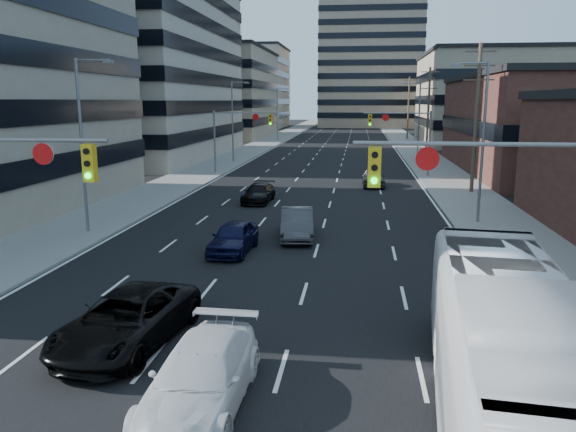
# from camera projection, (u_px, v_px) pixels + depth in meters

# --- Properties ---
(road_surface) EXTENTS (18.00, 300.00, 0.02)m
(road_surface) POSITION_uv_depth(u_px,v_px,m) (344.00, 130.00, 135.37)
(road_surface) COLOR black
(road_surface) RESTS_ON ground
(sidewalk_left) EXTENTS (5.00, 300.00, 0.15)m
(sidewalk_left) POSITION_uv_depth(u_px,v_px,m) (297.00, 129.00, 136.77)
(sidewalk_left) COLOR slate
(sidewalk_left) RESTS_ON ground
(sidewalk_right) EXTENTS (5.00, 300.00, 0.15)m
(sidewalk_right) POSITION_uv_depth(u_px,v_px,m) (393.00, 130.00, 133.95)
(sidewalk_right) COLOR slate
(sidewalk_right) RESTS_ON ground
(office_left_mid) EXTENTS (26.00, 34.00, 28.00)m
(office_left_mid) POSITION_uv_depth(u_px,v_px,m) (107.00, 41.00, 67.85)
(office_left_mid) COLOR #ADA089
(office_left_mid) RESTS_ON ground
(office_left_far) EXTENTS (20.00, 30.00, 16.00)m
(office_left_far) POSITION_uv_depth(u_px,v_px,m) (215.00, 95.00, 107.56)
(office_left_far) COLOR gray
(office_left_far) RESTS_ON ground
(storefront_right_mid) EXTENTS (20.00, 30.00, 9.00)m
(storefront_right_mid) POSITION_uv_depth(u_px,v_px,m) (573.00, 126.00, 53.79)
(storefront_right_mid) COLOR #472119
(storefront_right_mid) RESTS_ON ground
(office_right_far) EXTENTS (22.00, 28.00, 14.00)m
(office_right_far) POSITION_uv_depth(u_px,v_px,m) (494.00, 100.00, 90.08)
(office_right_far) COLOR gray
(office_right_far) RESTS_ON ground
(apartment_tower) EXTENTS (26.00, 26.00, 58.00)m
(apartment_tower) POSITION_uv_depth(u_px,v_px,m) (371.00, 15.00, 148.20)
(apartment_tower) COLOR gray
(apartment_tower) RESTS_ON ground
(bg_block_left) EXTENTS (24.00, 24.00, 20.00)m
(bg_block_left) POSITION_uv_depth(u_px,v_px,m) (239.00, 88.00, 146.51)
(bg_block_left) COLOR #ADA089
(bg_block_left) RESTS_ON ground
(bg_block_right) EXTENTS (22.00, 22.00, 12.00)m
(bg_block_right) POSITION_uv_depth(u_px,v_px,m) (483.00, 104.00, 130.23)
(bg_block_right) COLOR gray
(bg_block_right) RESTS_ON ground
(signal_near_right) EXTENTS (6.59, 0.33, 6.00)m
(signal_near_right) POSITION_uv_depth(u_px,v_px,m) (500.00, 199.00, 15.05)
(signal_near_right) COLOR slate
(signal_near_right) RESTS_ON ground
(signal_far_left) EXTENTS (6.09, 0.33, 6.00)m
(signal_far_left) POSITION_uv_depth(u_px,v_px,m) (238.00, 129.00, 52.86)
(signal_far_left) COLOR slate
(signal_far_left) RESTS_ON ground
(signal_far_right) EXTENTS (6.09, 0.33, 6.00)m
(signal_far_right) POSITION_uv_depth(u_px,v_px,m) (404.00, 130.00, 50.97)
(signal_far_right) COLOR slate
(signal_far_right) RESTS_ON ground
(utility_pole_block) EXTENTS (2.20, 0.28, 11.00)m
(utility_pole_block) POSITION_uv_depth(u_px,v_px,m) (476.00, 116.00, 41.38)
(utility_pole_block) COLOR #4C3D2D
(utility_pole_block) RESTS_ON ground
(utility_pole_midblock) EXTENTS (2.20, 0.28, 11.00)m
(utility_pole_midblock) POSITION_uv_depth(u_px,v_px,m) (428.00, 110.00, 70.53)
(utility_pole_midblock) COLOR #4C3D2D
(utility_pole_midblock) RESTS_ON ground
(utility_pole_distant) EXTENTS (2.20, 0.28, 11.00)m
(utility_pole_distant) POSITION_uv_depth(u_px,v_px,m) (408.00, 107.00, 99.67)
(utility_pole_distant) COLOR #4C3D2D
(utility_pole_distant) RESTS_ON ground
(streetlight_left_near) EXTENTS (2.03, 0.22, 9.00)m
(streetlight_left_near) POSITION_uv_depth(u_px,v_px,m) (84.00, 138.00, 28.75)
(streetlight_left_near) COLOR slate
(streetlight_left_near) RESTS_ON ground
(streetlight_left_mid) EXTENTS (2.03, 0.22, 9.00)m
(streetlight_left_mid) POSITION_uv_depth(u_px,v_px,m) (234.00, 117.00, 62.75)
(streetlight_left_mid) COLOR slate
(streetlight_left_mid) RESTS_ON ground
(streetlight_left_far) EXTENTS (2.03, 0.22, 9.00)m
(streetlight_left_far) POSITION_uv_depth(u_px,v_px,m) (278.00, 111.00, 96.76)
(streetlight_left_far) COLOR slate
(streetlight_left_far) RESTS_ON ground
(streetlight_right_near) EXTENTS (2.03, 0.22, 9.00)m
(streetlight_right_near) POSITION_uv_depth(u_px,v_px,m) (481.00, 135.00, 31.07)
(streetlight_right_near) COLOR slate
(streetlight_right_near) RESTS_ON ground
(streetlight_right_far) EXTENTS (2.03, 0.22, 9.00)m
(streetlight_right_far) POSITION_uv_depth(u_px,v_px,m) (418.00, 117.00, 65.07)
(streetlight_right_far) COLOR slate
(streetlight_right_far) RESTS_ON ground
(black_pickup) EXTENTS (3.20, 5.78, 1.53)m
(black_pickup) POSITION_uv_depth(u_px,v_px,m) (127.00, 320.00, 16.07)
(black_pickup) COLOR black
(black_pickup) RESTS_ON ground
(white_van) EXTENTS (2.13, 5.11, 1.47)m
(white_van) POSITION_uv_depth(u_px,v_px,m) (201.00, 377.00, 12.83)
(white_van) COLOR silver
(white_van) RESTS_ON ground
(transit_bus) EXTENTS (4.01, 12.36, 3.38)m
(transit_bus) POSITION_uv_depth(u_px,v_px,m) (511.00, 359.00, 11.60)
(transit_bus) COLOR white
(transit_bus) RESTS_ON ground
(sedan_blue) EXTENTS (1.93, 4.31, 1.44)m
(sedan_blue) POSITION_uv_depth(u_px,v_px,m) (233.00, 237.00, 25.96)
(sedan_blue) COLOR black
(sedan_blue) RESTS_ON ground
(sedan_grey_center) EXTENTS (2.11, 4.74, 1.51)m
(sedan_grey_center) POSITION_uv_depth(u_px,v_px,m) (297.00, 224.00, 28.65)
(sedan_grey_center) COLOR #363638
(sedan_grey_center) RESTS_ON ground
(sedan_black_far) EXTENTS (1.95, 4.48, 1.28)m
(sedan_black_far) POSITION_uv_depth(u_px,v_px,m) (259.00, 193.00, 38.79)
(sedan_black_far) COLOR black
(sedan_black_far) RESTS_ON ground
(sedan_grey_right) EXTENTS (1.86, 4.39, 1.48)m
(sedan_grey_right) POSITION_uv_depth(u_px,v_px,m) (373.00, 178.00, 45.87)
(sedan_grey_right) COLOR #343437
(sedan_grey_right) RESTS_ON ground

